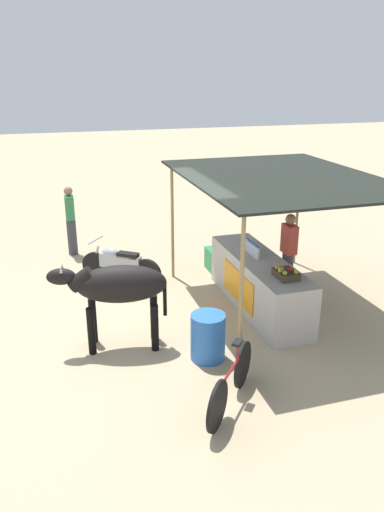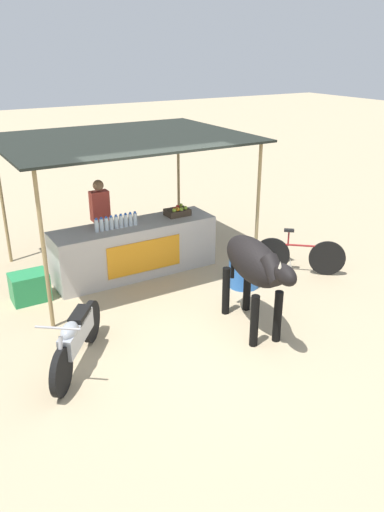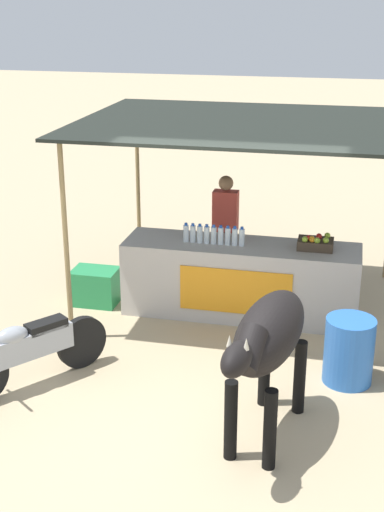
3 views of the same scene
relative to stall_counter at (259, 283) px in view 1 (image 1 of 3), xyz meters
The scene contains 12 objects.
ground_plane 2.25m from the stall_counter, 90.00° to the right, with size 60.00×60.00×0.00m, color tan.
stall_counter is the anchor object (origin of this frame).
stall_awning 1.91m from the stall_counter, 90.00° to the left, with size 4.20×3.20×2.46m.
water_bottle_row 0.69m from the stall_counter, behind, with size 0.79×0.07×0.25m.
fruit_crate 1.08m from the stall_counter, ahead, with size 0.44×0.32×0.18m.
vendor_behind_counter 0.91m from the stall_counter, 114.54° to the left, with size 0.34×0.22×1.65m.
cooler_box 1.97m from the stall_counter, behind, with size 0.60×0.44×0.48m, color #268C4C.
water_barrel 2.03m from the stall_counter, 45.90° to the right, with size 0.53×0.53×0.73m, color blue.
cow 2.82m from the stall_counter, 76.11° to the right, with size 0.76×1.85×1.44m.
motorcycle_parked 2.95m from the stall_counter, 129.47° to the right, with size 1.15×1.49×0.90m.
bicycle_leaning 3.02m from the stall_counter, 30.54° to the right, with size 1.30×1.10×0.85m.
passerby_on_street 5.02m from the stall_counter, 141.85° to the right, with size 0.34×0.22×1.65m.
Camera 1 is at (7.72, -1.41, 4.16)m, focal length 35.00 mm.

